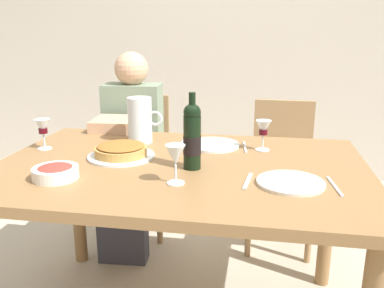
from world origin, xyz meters
name	(u,v)px	position (x,y,z in m)	size (l,w,h in m)	color
back_wall	(228,15)	(0.00, 2.09, 1.40)	(8.00, 0.10, 2.80)	beige
dining_table	(180,185)	(0.00, 0.00, 0.67)	(1.50, 1.00, 0.76)	olive
wine_bottle	(192,136)	(0.06, -0.04, 0.89)	(0.07, 0.07, 0.30)	black
water_pitcher	(140,123)	(-0.25, 0.30, 0.86)	(0.17, 0.12, 0.22)	silver
baked_tart	(121,151)	(-0.26, 0.05, 0.79)	(0.28, 0.28, 0.06)	silver
salad_bowl	(55,172)	(-0.42, -0.24, 0.79)	(0.17, 0.17, 0.05)	white
wine_glass_left_diner	(175,156)	(0.03, -0.21, 0.86)	(0.07, 0.07, 0.14)	silver
wine_glass_right_diner	(43,128)	(-0.65, 0.11, 0.86)	(0.07, 0.07, 0.14)	silver
wine_glass_centre	(263,129)	(0.33, 0.26, 0.86)	(0.07, 0.07, 0.14)	silver
dinner_plate_left_setting	(291,183)	(0.43, -0.15, 0.77)	(0.24, 0.24, 0.01)	silver
dinner_plate_right_setting	(213,145)	(0.10, 0.28, 0.77)	(0.25, 0.25, 0.01)	silver
fork_left_setting	(248,181)	(0.28, -0.15, 0.76)	(0.16, 0.01, 0.01)	silver
knife_left_setting	(335,186)	(0.58, -0.15, 0.76)	(0.18, 0.01, 0.01)	silver
knife_right_setting	(245,147)	(0.25, 0.28, 0.76)	(0.18, 0.01, 0.01)	silver
spoon_right_setting	(181,144)	(-0.05, 0.28, 0.76)	(0.16, 0.01, 0.01)	silver
chair_left	(140,154)	(-0.46, 0.92, 0.50)	(0.43, 0.43, 0.87)	#9E7A51
diner_left	(130,147)	(-0.44, 0.68, 0.62)	(0.35, 0.52, 1.16)	gray
chair_right	(282,164)	(0.45, 0.87, 0.50)	(0.41, 0.41, 0.87)	#9E7A51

